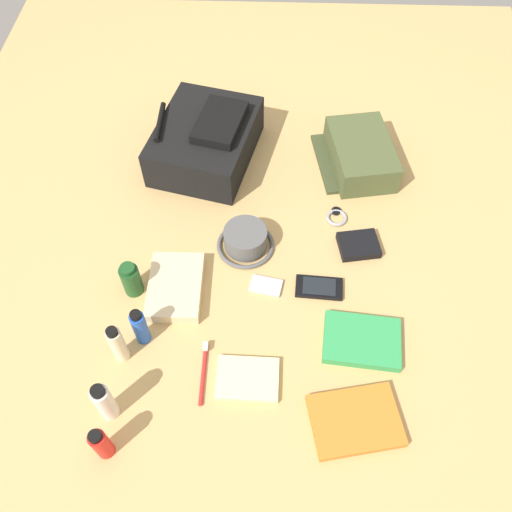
% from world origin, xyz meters
% --- Properties ---
extents(ground_plane, '(2.64, 2.02, 0.02)m').
position_xyz_m(ground_plane, '(0.00, 0.00, -0.01)').
color(ground_plane, tan).
rests_on(ground_plane, ground).
extents(backpack, '(0.41, 0.36, 0.16)m').
position_xyz_m(backpack, '(0.41, 0.17, 0.07)').
color(backpack, black).
rests_on(backpack, ground_plane).
extents(toiletry_pouch, '(0.29, 0.26, 0.09)m').
position_xyz_m(toiletry_pouch, '(0.39, -0.31, 0.05)').
color(toiletry_pouch, '#47512D').
rests_on(toiletry_pouch, ground_plane).
extents(bucket_hat, '(0.16, 0.16, 0.07)m').
position_xyz_m(bucket_hat, '(0.06, 0.03, 0.03)').
color(bucket_hat, '#545454').
rests_on(bucket_hat, ground_plane).
extents(sunscreen_spray, '(0.04, 0.04, 0.12)m').
position_xyz_m(sunscreen_spray, '(-0.51, 0.32, 0.06)').
color(sunscreen_spray, red).
rests_on(sunscreen_spray, ground_plane).
extents(toothpaste_tube, '(0.04, 0.04, 0.14)m').
position_xyz_m(toothpaste_tube, '(-0.43, 0.32, 0.07)').
color(toothpaste_tube, white).
rests_on(toothpaste_tube, ground_plane).
extents(lotion_bottle, '(0.04, 0.04, 0.14)m').
position_xyz_m(lotion_bottle, '(-0.29, 0.32, 0.07)').
color(lotion_bottle, beige).
rests_on(lotion_bottle, ground_plane).
extents(deodorant_spray, '(0.04, 0.04, 0.13)m').
position_xyz_m(deodorant_spray, '(-0.23, 0.28, 0.06)').
color(deodorant_spray, blue).
rests_on(deodorant_spray, ground_plane).
extents(shampoo_bottle, '(0.05, 0.05, 0.11)m').
position_xyz_m(shampoo_bottle, '(-0.09, 0.32, 0.05)').
color(shampoo_bottle, '#19471E').
rests_on(shampoo_bottle, ground_plane).
extents(paperback_novel, '(0.18, 0.23, 0.02)m').
position_xyz_m(paperback_novel, '(-0.43, -0.24, 0.01)').
color(paperback_novel, orange).
rests_on(paperback_novel, ground_plane).
extents(travel_guidebook, '(0.16, 0.20, 0.02)m').
position_xyz_m(travel_guidebook, '(-0.23, -0.27, 0.01)').
color(travel_guidebook, '#2D934C').
rests_on(travel_guidebook, ground_plane).
extents(cell_phone, '(0.07, 0.13, 0.01)m').
position_xyz_m(cell_phone, '(-0.07, -0.17, 0.01)').
color(cell_phone, black).
rests_on(cell_phone, ground_plane).
extents(media_player, '(0.07, 0.09, 0.01)m').
position_xyz_m(media_player, '(-0.07, -0.03, 0.01)').
color(media_player, '#B7B7BC').
rests_on(media_player, ground_plane).
extents(wristwatch, '(0.07, 0.06, 0.01)m').
position_xyz_m(wristwatch, '(0.17, -0.23, 0.01)').
color(wristwatch, '#99999E').
rests_on(wristwatch, ground_plane).
extents(toothbrush, '(0.16, 0.01, 0.02)m').
position_xyz_m(toothbrush, '(-0.32, 0.12, 0.01)').
color(toothbrush, red).
rests_on(toothbrush, ground_plane).
extents(wallet, '(0.11, 0.12, 0.02)m').
position_xyz_m(wallet, '(0.07, -0.29, 0.01)').
color(wallet, black).
rests_on(wallet, ground_plane).
extents(notepad, '(0.11, 0.15, 0.02)m').
position_xyz_m(notepad, '(-0.34, 0.01, 0.01)').
color(notepad, beige).
rests_on(notepad, ground_plane).
extents(folded_towel, '(0.20, 0.14, 0.04)m').
position_xyz_m(folded_towel, '(-0.09, 0.21, 0.02)').
color(folded_towel, beige).
rests_on(folded_towel, ground_plane).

